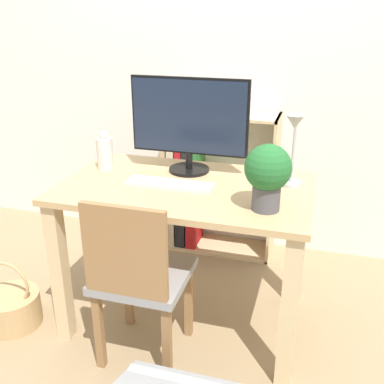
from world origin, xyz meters
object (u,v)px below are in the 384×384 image
vase (105,152)px  bookshelf (200,185)px  keyboard (170,184)px  basket (12,307)px  potted_plant (268,173)px  desk_lamp (294,144)px  monitor (189,120)px  chair (138,275)px

vase → bookshelf: (0.32, 0.69, -0.40)m
vase → keyboard: bearing=-18.5°
basket → potted_plant: bearing=5.8°
desk_lamp → monitor: bearing=166.9°
vase → desk_lamp: desk_lamp is taller
chair → desk_lamp: bearing=28.7°
potted_plant → desk_lamp: bearing=72.7°
keyboard → chair: chair is taller
chair → bookshelf: bookshelf is taller
vase → chair: size_ratio=0.24×
keyboard → basket: keyboard is taller
keyboard → vase: size_ratio=2.05×
bookshelf → basket: bearing=-122.9°
monitor → desk_lamp: size_ratio=1.67×
desk_lamp → basket: desk_lamp is taller
vase → basket: size_ratio=0.55×
keyboard → bookshelf: size_ratio=0.44×
monitor → basket: bearing=-148.4°
vase → desk_lamp: size_ratio=0.57×
desk_lamp → potted_plant: bearing=-107.3°
keyboard → bookshelf: 0.89m
vase → basket: (-0.39, -0.41, -0.76)m
monitor → chair: bearing=-97.2°
vase → monitor: bearing=12.3°
bookshelf → keyboard: bearing=-84.7°
keyboard → desk_lamp: bearing=10.8°
desk_lamp → chair: size_ratio=0.43×
chair → basket: chair is taller
vase → basket: 0.95m
monitor → keyboard: (-0.03, -0.23, -0.26)m
keyboard → vase: vase is taller
potted_plant → basket: potted_plant is taller
desk_lamp → bookshelf: desk_lamp is taller
chair → bookshelf: size_ratio=0.89×
bookshelf → basket: (-0.71, -1.10, -0.36)m
potted_plant → keyboard: bearing=162.7°
desk_lamp → potted_plant: (-0.08, -0.25, -0.06)m
monitor → vase: bearing=-167.7°
vase → potted_plant: bearing=-17.8°
vase → basket: bearing=-133.7°
vase → bookshelf: vase is taller
monitor → basket: size_ratio=1.62×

